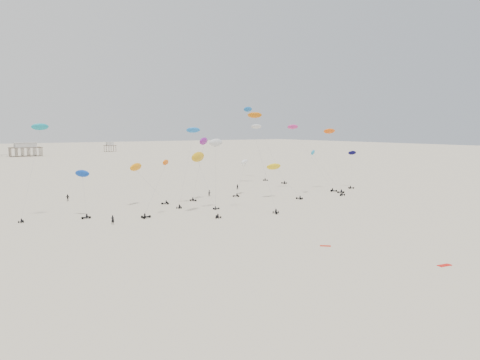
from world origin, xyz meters
TOP-DOWN VIEW (x-y plane):
  - ground_plane at (0.00, 200.00)m, footprint 900.00×900.00m
  - pavilion_main at (-10.00, 350.00)m, footprint 21.00×13.00m
  - pavilion_small at (60.00, 380.00)m, footprint 9.00×7.00m
  - rig_0 at (45.31, 143.92)m, footprint 8.74×17.06m
  - rig_1 at (-8.77, 98.81)m, footprint 9.89×7.59m
  - rig_2 at (34.21, 94.49)m, footprint 6.74×11.78m
  - rig_3 at (1.79, 80.50)m, footprint 4.12×12.02m
  - rig_4 at (37.61, 105.83)m, footprint 8.27×16.98m
  - rig_5 at (-44.89, 101.97)m, footprint 8.28×7.31m
  - rig_6 at (-1.77, 104.68)m, footprint 7.41×4.45m
  - rig_7 at (53.76, 101.31)m, footprint 7.66×6.37m
  - rig_8 at (18.47, 96.19)m, footprint 7.12×9.52m
  - rig_9 at (13.28, 106.76)m, footprint 8.62×6.31m
  - rig_10 at (-22.68, 88.76)m, footprint 8.59×4.49m
  - rig_11 at (-36.11, 97.46)m, footprint 3.53×7.31m
  - rig_12 at (-19.22, 105.34)m, footprint 10.51×6.19m
  - rig_13 at (-5.39, 90.73)m, footprint 4.86×4.16m
  - rig_14 at (35.31, 128.72)m, footprint 10.53×12.41m
  - rig_15 at (-11.42, 87.66)m, footprint 5.67×13.05m
  - rig_16 at (44.01, 100.63)m, footprint 8.38×12.86m
  - spectator_0 at (-33.54, 85.28)m, footprint 0.99×0.94m
  - spectator_1 at (3.22, 109.36)m, footprint 1.10×0.73m
  - spectator_2 at (-33.98, 122.61)m, footprint 1.49×1.33m
  - spectator_3 at (18.17, 117.35)m, footprint 0.84×0.65m
  - grounded_kite_a at (-2.31, 29.74)m, footprint 2.31×1.21m
  - grounded_kite_b at (-8.98, 47.64)m, footprint 1.82×1.71m

SIDE VIEW (x-z plane):
  - ground_plane at x=0.00m, z-range 0.00..0.00m
  - spectator_0 at x=-33.54m, z-range -1.12..1.12m
  - spectator_1 at x=3.22m, z-range -1.05..1.05m
  - spectator_2 at x=-33.98m, z-range -1.12..1.12m
  - spectator_3 at x=18.17m, z-range -1.03..1.03m
  - grounded_kite_a at x=-2.31m, z-range -0.04..0.04m
  - grounded_kite_b at x=-8.98m, z-range -0.04..0.04m
  - pavilion_small at x=60.00m, z-range -0.51..7.49m
  - pavilion_main at x=-10.00m, z-range -0.68..9.12m
  - rig_10 at x=-22.68m, z-range -0.99..11.93m
  - rig_11 at x=-36.11m, z-range 1.23..11.82m
  - rig_7 at x=53.76m, z-range 0.76..13.38m
  - rig_8 at x=18.47m, z-range 1.80..13.02m
  - rig_9 at x=13.28m, z-range 2.21..13.30m
  - rig_12 at x=-19.22m, z-range 2.26..14.12m
  - rig_2 at x=34.21m, z-range 0.95..15.67m
  - rig_3 at x=1.79m, z-range -1.66..23.85m
  - rig_15 at x=-11.42m, z-range 3.75..19.32m
  - rig_1 at x=-8.77m, z-range 2.90..23.53m
  - rig_4 at x=37.61m, z-range 1.15..25.41m
  - rig_6 at x=-1.77m, z-range 4.69..22.23m
  - rig_16 at x=44.01m, z-range 3.03..24.06m
  - rig_13 at x=-5.39m, z-range 5.46..22.90m
  - rig_5 at x=-44.89m, z-range 5.21..26.58m
  - rig_0 at x=45.31m, z-range 3.70..28.16m
  - rig_14 at x=35.31m, z-range 6.93..33.39m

